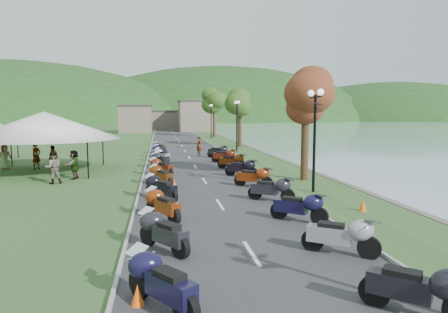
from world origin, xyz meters
name	(u,v)px	position (x,y,z in m)	size (l,w,h in m)	color
road	(185,151)	(0.00, 40.00, 0.01)	(7.00, 120.00, 0.02)	#38383B
hills_backdrop	(165,120)	(0.00, 200.00, 0.00)	(360.00, 120.00, 76.00)	#285621
far_building	(162,119)	(-2.00, 85.00, 2.50)	(18.00, 16.00, 5.00)	#766A5B
moto_row_left	(162,188)	(-2.46, 17.32, 0.55)	(2.60, 43.02, 1.10)	#331411
moto_row_right	(261,183)	(2.33, 18.00, 0.55)	(2.60, 32.89, 1.10)	#331411
vendor_tent_main	(45,142)	(-10.00, 27.23, 2.00)	(6.47, 6.47, 4.00)	silver
tree_lakeside	(305,116)	(5.81, 21.45, 3.76)	(2.70, 2.70, 7.51)	#3C6221
pedestrian_a	(37,169)	(-10.97, 28.57, 0.00)	(0.69, 0.50, 1.89)	slate
pedestrian_b	(54,184)	(-8.36, 22.53, 0.00)	(0.89, 0.49, 1.83)	slate
traffic_cone_near	(137,295)	(-3.00, 7.42, 0.23)	(0.29, 0.29, 0.46)	#F2590C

